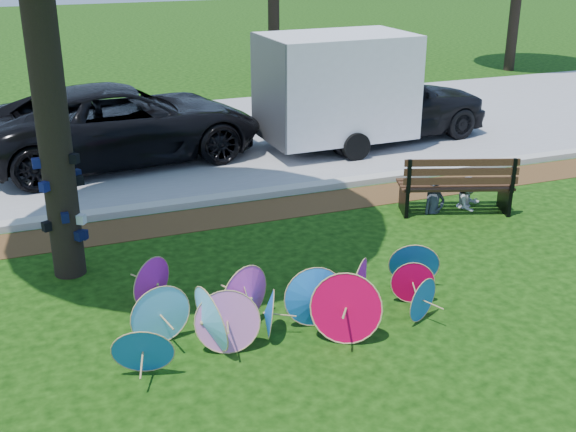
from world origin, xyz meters
The scene contains 11 objects.
ground centered at (0.00, 0.00, 0.00)m, with size 90.00×90.00×0.00m, color black.
mulch_strip centered at (0.00, 4.50, 0.01)m, with size 90.00×1.00×0.01m, color #472D16.
curb centered at (0.00, 5.20, 0.06)m, with size 90.00×0.30×0.12m, color #B7B5AD.
street centered at (0.00, 9.35, 0.01)m, with size 90.00×8.00×0.01m, color gray.
parasol_pile centered at (-0.17, 0.67, 0.37)m, with size 4.57×2.19×0.87m.
black_van centered at (-0.73, 8.35, 0.80)m, with size 2.67×5.79×1.61m, color black.
dark_pickup centered at (5.05, 7.94, 0.88)m, with size 2.08×5.16×1.76m, color black.
cargo_trailer centered at (3.80, 7.62, 1.40)m, with size 3.15×2.00×2.81m, color white.
park_bench centered at (4.08, 3.33, 0.51)m, with size 1.96×0.75×1.02m, color black, non-canonical shape.
person_left centered at (3.73, 3.38, 0.57)m, with size 0.42×0.27×1.14m, color #313743.
person_right centered at (4.43, 3.38, 0.54)m, with size 0.52×0.41×1.08m, color silver.
Camera 1 is at (-2.80, -6.57, 4.53)m, focal length 45.00 mm.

